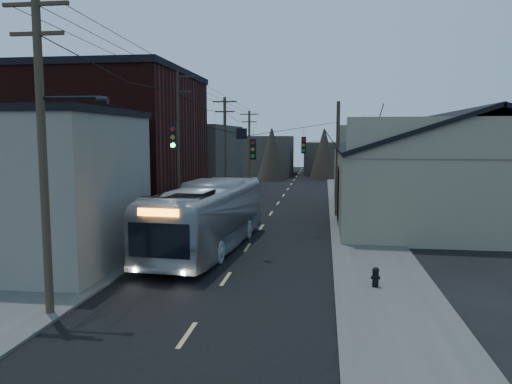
{
  "coord_description": "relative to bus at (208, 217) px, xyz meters",
  "views": [
    {
      "loc": [
        4.02,
        -12.06,
        5.99
      ],
      "look_at": [
        0.42,
        14.31,
        3.0
      ],
      "focal_mm": 35.0,
      "sensor_mm": 36.0,
      "label": 1
    }
  ],
  "objects": [
    {
      "name": "ground",
      "position": [
        1.96,
        -13.07,
        -1.79
      ],
      "size": [
        160.0,
        160.0,
        0.0
      ],
      "primitive_type": "plane",
      "color": "black",
      "rests_on": "ground"
    },
    {
      "name": "road_surface",
      "position": [
        1.96,
        16.93,
        -1.78
      ],
      "size": [
        9.0,
        110.0,
        0.02
      ],
      "primitive_type": "cube",
      "color": "black",
      "rests_on": "ground"
    },
    {
      "name": "sidewalk_left",
      "position": [
        -4.54,
        16.93,
        -1.73
      ],
      "size": [
        4.0,
        110.0,
        0.12
      ],
      "primitive_type": "cube",
      "color": "#474744",
      "rests_on": "ground"
    },
    {
      "name": "sidewalk_right",
      "position": [
        8.46,
        16.93,
        -1.73
      ],
      "size": [
        4.0,
        110.0,
        0.12
      ],
      "primitive_type": "cube",
      "color": "#474744",
      "rests_on": "ground"
    },
    {
      "name": "building_clapboard",
      "position": [
        -7.04,
        -4.07,
        1.71
      ],
      "size": [
        8.0,
        8.0,
        7.0
      ],
      "primitive_type": "cube",
      "color": "slate",
      "rests_on": "ground"
    },
    {
      "name": "building_brick",
      "position": [
        -8.04,
        6.93,
        3.21
      ],
      "size": [
        10.0,
        12.0,
        10.0
      ],
      "primitive_type": "cube",
      "color": "black",
      "rests_on": "ground"
    },
    {
      "name": "building_left_far",
      "position": [
        -7.54,
        22.93,
        1.71
      ],
      "size": [
        9.0,
        14.0,
        7.0
      ],
      "primitive_type": "cube",
      "color": "#37312C",
      "rests_on": "ground"
    },
    {
      "name": "warehouse",
      "position": [
        14.96,
        11.93,
        0.91
      ],
      "size": [
        16.16,
        20.6,
        7.73
      ],
      "color": "#7E765C",
      "rests_on": "ground"
    },
    {
      "name": "building_far_left",
      "position": [
        -4.04,
        51.93,
        1.21
      ],
      "size": [
        10.0,
        12.0,
        6.0
      ],
      "primitive_type": "cube",
      "color": "#37312C",
      "rests_on": "ground"
    },
    {
      "name": "building_far_right",
      "position": [
        8.96,
        56.93,
        0.71
      ],
      "size": [
        12.0,
        14.0,
        5.0
      ],
      "primitive_type": "cube",
      "color": "#37312C",
      "rests_on": "ground"
    },
    {
      "name": "bare_tree",
      "position": [
        8.46,
        6.93,
        1.81
      ],
      "size": [
        0.4,
        0.4,
        7.2
      ],
      "primitive_type": "cone",
      "color": "black",
      "rests_on": "ground"
    },
    {
      "name": "utility_lines",
      "position": [
        -1.15,
        11.07,
        3.17
      ],
      "size": [
        11.24,
        45.28,
        10.5
      ],
      "color": "#382B1E",
      "rests_on": "ground"
    },
    {
      "name": "bus",
      "position": [
        0.0,
        0.0,
        0.0
      ],
      "size": [
        4.02,
        13.04,
        3.58
      ],
      "primitive_type": "imported",
      "rotation": [
        0.0,
        0.0,
        3.06
      ],
      "color": "#A2A6AE",
      "rests_on": "ground"
    },
    {
      "name": "parked_car",
      "position": [
        -2.34,
        16.47,
        -1.14
      ],
      "size": [
        1.69,
        4.05,
        1.3
      ],
      "primitive_type": "imported",
      "rotation": [
        0.0,
        0.0,
        -0.08
      ],
      "color": "#A3A4AA",
      "rests_on": "ground"
    },
    {
      "name": "fire_hydrant",
      "position": [
        8.05,
        -5.68,
        -1.25
      ],
      "size": [
        0.37,
        0.27,
        0.79
      ],
      "rotation": [
        0.0,
        0.0,
        -0.08
      ],
      "color": "black",
      "rests_on": "sidewalk_right"
    }
  ]
}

